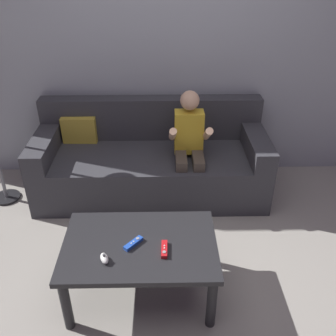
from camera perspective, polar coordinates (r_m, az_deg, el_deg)
The scene contains 8 objects.
ground_plane at distance 2.63m, azimuth 1.36°, elevation -19.33°, with size 9.53×9.53×0.00m, color #9E998E.
wall_back at distance 3.47m, azimuth 0.46°, elevation 18.20°, with size 4.76×0.05×2.50m, color #999EA8.
couch at distance 3.46m, azimuth -2.65°, elevation 0.91°, with size 2.04×0.80×0.81m.
person_seated_on_couch at distance 3.17m, azimuth 3.25°, elevation 3.66°, with size 0.34×0.42×1.00m.
coffee_table at distance 2.42m, azimuth -4.26°, elevation -12.40°, with size 0.96×0.63×0.42m.
game_remote_red_near_edge at distance 2.32m, azimuth -0.56°, elevation -12.20°, with size 0.04×0.14×0.03m.
nunchuk_white at distance 2.28m, azimuth -9.62°, elevation -13.34°, with size 0.07×0.10×0.05m.
game_remote_blue_far_corner at distance 2.37m, azimuth -5.26°, elevation -11.28°, with size 0.12×0.13×0.03m.
Camera 1 is at (-0.09, -1.67, 2.03)m, focal length 40.26 mm.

